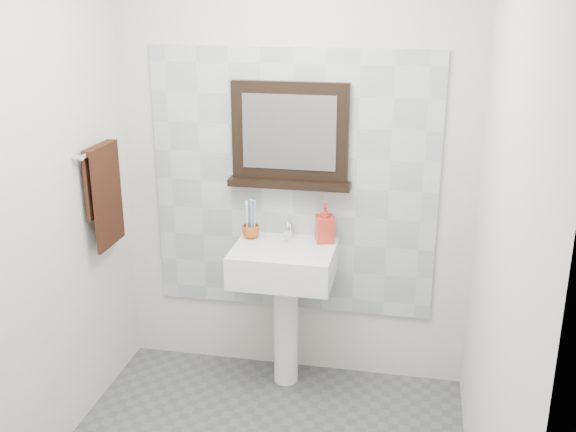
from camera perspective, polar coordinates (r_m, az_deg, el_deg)
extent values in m
cube|color=silver|center=(3.75, 0.45, 4.17)|extent=(2.00, 0.01, 2.50)
cube|color=silver|center=(1.79, -13.28, -13.55)|extent=(2.00, 0.01, 2.50)
cube|color=silver|center=(3.13, -21.88, -0.20)|extent=(0.01, 2.20, 2.50)
cube|color=silver|center=(2.66, 17.44, -2.94)|extent=(0.01, 2.20, 2.50)
cube|color=#ACB6BA|center=(3.76, 0.42, 2.65)|extent=(1.60, 0.02, 1.50)
cylinder|color=white|center=(3.92, -0.18, -9.48)|extent=(0.14, 0.14, 0.68)
cube|color=white|center=(3.68, -0.37, -4.00)|extent=(0.55, 0.44, 0.18)
cylinder|color=silver|center=(3.63, -0.43, -3.03)|extent=(0.32, 0.32, 0.02)
cylinder|color=#4C4C4F|center=(3.63, -0.44, -2.87)|extent=(0.04, 0.04, 0.00)
cylinder|color=silver|center=(3.77, 0.09, -1.24)|extent=(0.04, 0.04, 0.09)
cylinder|color=silver|center=(3.72, -0.05, -1.19)|extent=(0.02, 0.10, 0.02)
cube|color=silver|center=(3.77, 0.13, -0.45)|extent=(0.02, 0.07, 0.01)
imported|color=#B24A15|center=(3.78, -3.16, -1.32)|extent=(0.12, 0.12, 0.08)
cylinder|color=white|center=(3.75, -3.48, -0.40)|extent=(0.01, 0.01, 0.19)
cube|color=white|center=(3.72, -3.51, 1.10)|extent=(0.01, 0.01, 0.03)
cylinder|color=#4769A3|center=(3.75, -2.97, -0.43)|extent=(0.01, 0.01, 0.19)
cube|color=#4769A3|center=(3.71, -3.00, 1.08)|extent=(0.01, 0.01, 0.03)
cylinder|color=white|center=(3.77, -3.11, -0.28)|extent=(0.01, 0.01, 0.19)
cube|color=white|center=(3.74, -3.14, 1.21)|extent=(0.01, 0.01, 0.03)
cylinder|color=#4769A3|center=(3.77, -3.28, -0.30)|extent=(0.01, 0.01, 0.19)
cube|color=#4769A3|center=(3.74, -3.31, 1.19)|extent=(0.01, 0.01, 0.03)
cylinder|color=white|center=(3.76, -2.85, -0.35)|extent=(0.01, 0.01, 0.19)
cube|color=white|center=(3.73, -2.88, 1.15)|extent=(0.01, 0.01, 0.03)
imported|color=red|center=(3.70, 3.14, -0.58)|extent=(0.12, 0.13, 0.22)
cube|color=black|center=(3.67, 0.18, 7.20)|extent=(0.64, 0.06, 0.54)
cube|color=#99999E|center=(3.64, 0.08, 7.09)|extent=(0.51, 0.01, 0.41)
cube|color=black|center=(3.72, 0.10, 2.76)|extent=(0.68, 0.11, 0.04)
cylinder|color=silver|center=(3.64, -15.65, 5.48)|extent=(0.03, 0.40, 0.03)
cylinder|color=silver|center=(3.49, -17.46, 4.76)|extent=(0.05, 0.02, 0.02)
cylinder|color=silver|center=(3.82, -14.79, 6.16)|extent=(0.05, 0.02, 0.02)
cube|color=black|center=(3.70, -15.01, 1.41)|extent=(0.02, 0.30, 0.52)
cube|color=black|center=(3.69, -15.68, 2.77)|extent=(0.02, 0.30, 0.34)
cube|color=black|center=(3.64, -15.65, 5.56)|extent=(0.06, 0.30, 0.03)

